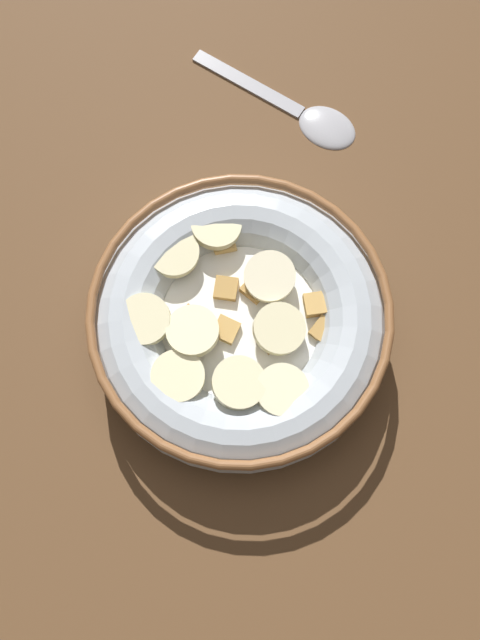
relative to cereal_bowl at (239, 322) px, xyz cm
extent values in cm
cube|color=brown|center=(0.03, -0.03, -3.51)|extent=(95.46, 95.46, 2.00)
cylinder|color=#B2BCC6|center=(0.03, -0.03, -2.21)|extent=(10.38, 10.38, 0.60)
torus|color=#B2BCC6|center=(0.03, -0.03, -0.22)|extent=(18.87, 18.87, 4.57)
torus|color=brown|center=(0.03, -0.03, 1.76)|extent=(18.90, 18.90, 0.60)
cylinder|color=white|center=(0.03, -0.03, 0.19)|extent=(16.13, 16.13, 0.40)
cube|color=#B78947|center=(2.03, 0.98, 0.62)|extent=(1.71, 1.71, 0.66)
cube|color=#B78947|center=(-1.17, 6.81, 0.69)|extent=(2.07, 2.07, 0.79)
cube|color=tan|center=(2.40, 4.75, 0.67)|extent=(2.00, 1.97, 0.85)
cube|color=tan|center=(4.34, -2.21, 0.88)|extent=(1.97, 1.97, 0.69)
cube|color=#AD7F42|center=(-2.49, 6.06, 0.75)|extent=(1.91, 1.93, 0.75)
cube|color=#AD7F42|center=(0.76, -2.20, 0.87)|extent=(1.48, 1.51, 0.74)
cube|color=tan|center=(-1.31, -5.08, 0.76)|extent=(2.09, 2.09, 0.85)
cube|color=#AD7F42|center=(-6.70, 1.61, 0.67)|extent=(1.54, 1.49, 0.77)
cube|color=#B78947|center=(0.86, 6.90, 0.65)|extent=(2.08, 2.07, 0.84)
cube|color=tan|center=(-1.08, 0.13, 0.64)|extent=(1.97, 1.99, 0.78)
cube|color=#AD7F42|center=(-2.48, 1.77, 0.86)|extent=(1.76, 1.77, 0.66)
cube|color=#B78947|center=(3.71, -3.83, 0.65)|extent=(1.79, 1.75, 0.77)
cube|color=#B78947|center=(0.57, 2.13, 0.63)|extent=(2.05, 2.05, 0.70)
cylinder|color=beige|center=(-0.75, 5.82, 1.46)|extent=(4.43, 4.45, 1.02)
cylinder|color=beige|center=(1.40, -2.18, 1.56)|extent=(4.09, 4.10, 1.22)
cylinder|color=#F9EFC6|center=(3.04, 0.83, 1.55)|extent=(3.99, 3.96, 1.19)
cylinder|color=#F4EABC|center=(-0.86, -5.28, 1.63)|extent=(4.56, 4.54, 0.99)
cylinder|color=beige|center=(-2.91, 0.87, 1.78)|extent=(3.57, 3.59, 0.97)
cylinder|color=beige|center=(-5.26, -0.82, 1.64)|extent=(4.14, 4.14, 0.74)
cylinder|color=beige|center=(-4.79, 3.27, 1.70)|extent=(4.46, 4.44, 1.06)
cylinder|color=beige|center=(2.49, 5.65, 1.49)|extent=(3.34, 3.31, 0.99)
cylinder|color=beige|center=(-2.65, -3.40, 1.89)|extent=(3.65, 3.62, 1.07)
ellipsoid|color=#A5A5AD|center=(14.40, 8.30, -2.11)|extent=(4.51, 5.19, 0.80)
cube|color=#A5A5AD|center=(12.11, 14.65, -2.33)|extent=(4.06, 8.94, 0.36)
camera|label=1|loc=(-8.23, -10.75, 45.98)|focal=42.60mm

